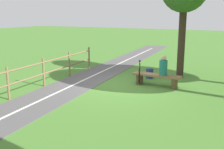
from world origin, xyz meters
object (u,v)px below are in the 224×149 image
at_px(bicycle, 139,72).
at_px(backpack, 149,74).
at_px(person_seated, 163,66).
at_px(bench, 157,78).

relative_size(bicycle, backpack, 3.70).
bearing_deg(backpack, person_seated, 130.89).
xyz_separation_m(bench, person_seated, (-0.26, 0.00, 0.50)).
distance_m(bicycle, backpack, 0.67).
relative_size(person_seated, backpack, 1.78).
bearing_deg(person_seated, bench, 0.00).
distance_m(bench, backpack, 1.33).
distance_m(person_seated, bicycle, 1.40).
height_order(person_seated, bicycle, person_seated).
bearing_deg(backpack, bicycle, 68.31).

